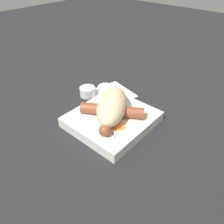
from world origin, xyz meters
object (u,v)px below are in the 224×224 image
food_tray (112,119)px  condiment_cup_far (88,92)px  bread_roll (112,106)px  condiment_cup_near (106,91)px  sausage (111,110)px

food_tray → condiment_cup_far: 0.16m
bread_roll → condiment_cup_near: size_ratio=3.53×
sausage → condiment_cup_far: (0.05, 0.15, -0.03)m
sausage → condiment_cup_near: sausage is taller
sausage → condiment_cup_near: bearing=48.3°
sausage → condiment_cup_far: bearing=69.8°
bread_roll → condiment_cup_near: (0.10, 0.11, -0.04)m
bread_roll → condiment_cup_near: bearing=48.8°
sausage → condiment_cup_near: (0.10, 0.11, -0.03)m
food_tray → sausage: (0.00, 0.00, 0.03)m
condiment_cup_far → condiment_cup_near: bearing=-40.9°
food_tray → bread_roll: (-0.00, -0.00, 0.04)m
condiment_cup_far → sausage: bearing=-110.2°
condiment_cup_near → condiment_cup_far: 0.06m
food_tray → condiment_cup_far: condiment_cup_far is taller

